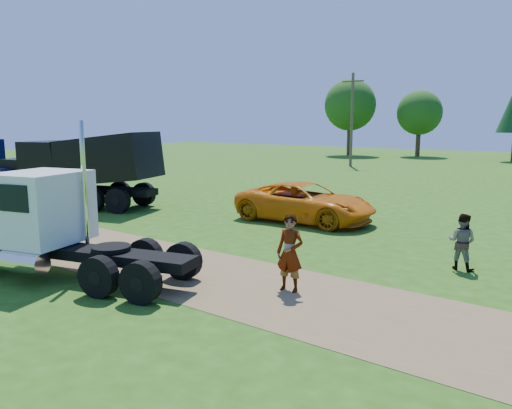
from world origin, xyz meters
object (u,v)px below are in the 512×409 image
Objects in this scene: spectator_a at (290,253)px; orange_pickup at (305,202)px; black_dump_truck at (82,166)px; white_semi_tractor at (45,223)px.

orange_pickup is at bearing 113.73° from spectator_a.
black_dump_truck reaches higher than orange_pickup.
orange_pickup is at bearing 65.10° from white_semi_tractor.
white_semi_tractor is at bearing -57.12° from black_dump_truck.
orange_pickup is (11.24, 3.43, -1.26)m from black_dump_truck.
spectator_a is (4.46, -8.08, 0.15)m from orange_pickup.
spectator_a is at bearing -34.45° from black_dump_truck.
black_dump_truck is 1.47× the size of orange_pickup.
white_semi_tractor reaches higher than spectator_a.
black_dump_truck is at bearing 125.68° from white_semi_tractor.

